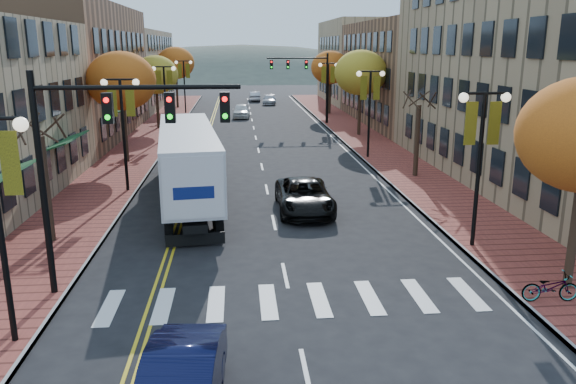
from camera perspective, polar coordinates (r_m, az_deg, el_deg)
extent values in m
plane|color=black|center=(15.98, 0.95, -14.07)|extent=(200.00, 200.00, 0.00)
cube|color=brown|center=(47.65, -14.16, 5.02)|extent=(4.00, 85.00, 0.15)
cube|color=brown|center=(48.21, 7.56, 5.44)|extent=(4.00, 85.00, 0.15)
cube|color=brown|center=(52.33, -22.79, 11.15)|extent=(12.00, 24.00, 11.00)
cube|color=#9E8966|center=(76.57, -17.17, 11.82)|extent=(12.00, 26.00, 9.50)
cube|color=brown|center=(59.46, 14.85, 11.59)|extent=(15.00, 24.00, 10.00)
cube|color=#9E8966|center=(80.49, 9.51, 12.90)|extent=(15.00, 20.00, 11.00)
cylinder|color=#382619|center=(23.81, -23.32, 0.25)|extent=(0.28, 0.28, 4.20)
cylinder|color=#382619|center=(39.00, -16.27, 6.58)|extent=(0.28, 0.28, 4.90)
ellipsoid|color=orange|center=(38.73, -16.57, 10.77)|extent=(4.48, 4.48, 3.81)
cylinder|color=#382619|center=(54.70, -13.13, 8.76)|extent=(0.28, 0.28, 4.55)
ellipsoid|color=gold|center=(54.51, -13.29, 11.52)|extent=(4.16, 4.16, 3.54)
cylinder|color=#382619|center=(72.50, -11.23, 10.41)|extent=(0.28, 0.28, 5.04)
ellipsoid|color=orange|center=(72.35, -11.35, 12.74)|extent=(4.61, 4.61, 3.92)
cylinder|color=#382619|center=(19.80, 27.20, -2.41)|extent=(0.28, 0.28, 4.55)
cylinder|color=#382619|center=(34.05, 12.97, 5.10)|extent=(0.28, 0.28, 4.20)
cylinder|color=#382619|center=(49.33, 7.28, 8.62)|extent=(0.28, 0.28, 4.90)
ellipsoid|color=gold|center=(49.12, 7.39, 11.94)|extent=(4.48, 4.48, 3.81)
cylinder|color=#382619|center=(65.00, 4.26, 10.06)|extent=(0.28, 0.28, 4.76)
ellipsoid|color=orange|center=(64.83, 4.31, 12.51)|extent=(4.35, 4.35, 3.70)
cylinder|color=black|center=(15.87, -27.11, -4.17)|extent=(0.16, 0.16, 6.00)
sphere|color=#FFF2CC|center=(14.98, -25.52, 6.22)|extent=(0.36, 0.36, 0.36)
cube|color=gold|center=(15.25, -26.36, 2.61)|extent=(0.45, 0.03, 1.60)
cylinder|color=black|center=(30.88, -16.32, 5.34)|extent=(0.16, 0.16, 6.00)
cylinder|color=black|center=(30.57, -16.73, 10.90)|extent=(1.60, 0.10, 0.10)
sphere|color=#FFF2CC|center=(30.75, -18.19, 10.52)|extent=(0.36, 0.36, 0.36)
sphere|color=#FFF2CC|center=(30.44, -15.21, 10.70)|extent=(0.36, 0.36, 0.36)
cube|color=gold|center=(30.75, -17.41, 8.80)|extent=(0.45, 0.03, 1.60)
cube|color=gold|center=(30.57, -15.74, 8.89)|extent=(0.45, 0.03, 1.60)
cylinder|color=black|center=(48.53, -12.34, 8.78)|extent=(0.16, 0.16, 6.00)
cylinder|color=black|center=(48.34, -12.54, 12.32)|extent=(1.60, 0.10, 0.10)
sphere|color=#FFF2CC|center=(48.45, -13.49, 12.09)|extent=(0.36, 0.36, 0.36)
sphere|color=#FFF2CC|center=(48.25, -11.56, 12.19)|extent=(0.36, 0.36, 0.36)
cube|color=gold|center=(48.44, -13.00, 10.99)|extent=(0.45, 0.03, 1.60)
cube|color=gold|center=(48.33, -11.92, 11.04)|extent=(0.45, 0.03, 1.60)
cylinder|color=black|center=(66.37, -10.46, 10.37)|extent=(0.16, 0.16, 6.00)
cylinder|color=black|center=(66.23, -10.59, 12.95)|extent=(1.60, 0.10, 0.10)
sphere|color=#FFF2CC|center=(66.31, -11.29, 12.79)|extent=(0.36, 0.36, 0.36)
sphere|color=#FFF2CC|center=(66.16, -9.87, 12.85)|extent=(0.36, 0.36, 0.36)
cube|color=gold|center=(66.31, -10.94, 11.99)|extent=(0.45, 0.03, 1.60)
cube|color=gold|center=(66.22, -10.15, 12.02)|extent=(0.45, 0.03, 1.60)
cylinder|color=black|center=(22.37, 18.76, 1.79)|extent=(0.16, 0.16, 6.00)
cylinder|color=black|center=(21.94, 19.41, 9.44)|extent=(1.60, 0.10, 0.10)
sphere|color=#FFF2CC|center=(21.63, 17.42, 9.14)|extent=(0.36, 0.36, 0.36)
sphere|color=#FFF2CC|center=(22.29, 21.27, 8.96)|extent=(0.36, 0.36, 0.36)
cube|color=gold|center=(21.87, 18.08, 6.63)|extent=(0.45, 0.03, 1.60)
cube|color=gold|center=(22.24, 20.23, 6.57)|extent=(0.45, 0.03, 1.60)
cylinder|color=black|center=(39.27, 8.25, 7.65)|extent=(0.16, 0.16, 6.00)
cylinder|color=black|center=(39.02, 8.41, 12.03)|extent=(1.60, 0.10, 0.10)
sphere|color=#FFF2CC|center=(38.85, 7.23, 11.84)|extent=(0.36, 0.36, 0.36)
sphere|color=#FFF2CC|center=(39.22, 9.56, 11.78)|extent=(0.36, 0.36, 0.36)
cube|color=gold|center=(38.99, 7.70, 10.43)|extent=(0.45, 0.03, 1.60)
cube|color=gold|center=(39.19, 9.00, 10.40)|extent=(0.45, 0.03, 1.60)
cylinder|color=black|center=(56.85, 4.07, 9.89)|extent=(0.16, 0.16, 6.00)
cylinder|color=black|center=(56.68, 4.13, 12.91)|extent=(1.60, 0.10, 0.10)
sphere|color=#FFF2CC|center=(56.56, 3.30, 12.77)|extent=(0.36, 0.36, 0.36)
sphere|color=#FFF2CC|center=(56.82, 4.94, 12.75)|extent=(0.36, 0.36, 0.36)
cube|color=gold|center=(56.65, 3.65, 11.81)|extent=(0.45, 0.03, 1.60)
cube|color=gold|center=(56.80, 4.56, 11.80)|extent=(0.45, 0.03, 1.60)
cylinder|color=black|center=(18.41, -23.64, 0.28)|extent=(0.20, 0.20, 7.00)
cylinder|color=black|center=(17.22, -15.03, 10.23)|extent=(6.00, 0.14, 0.14)
cube|color=black|center=(17.44, -17.84, 8.10)|extent=(0.30, 0.25, 0.90)
sphere|color=#FF0C0C|center=(17.28, -18.00, 8.87)|extent=(0.16, 0.16, 0.16)
cube|color=black|center=(17.14, -11.90, 8.38)|extent=(0.30, 0.25, 0.90)
sphere|color=#FF0C0C|center=(16.98, -12.00, 9.17)|extent=(0.16, 0.16, 0.16)
cube|color=black|center=(17.03, -6.42, 8.56)|extent=(0.30, 0.25, 0.90)
sphere|color=#FF0C0C|center=(16.87, -6.46, 9.36)|extent=(0.16, 0.16, 0.16)
cylinder|color=black|center=(56.79, 3.98, 10.39)|extent=(0.20, 0.20, 7.00)
cylinder|color=black|center=(56.26, 0.93, 13.44)|extent=(6.00, 0.14, 0.14)
cube|color=black|center=(56.37, 1.86, 12.83)|extent=(0.30, 0.25, 0.90)
sphere|color=#FF0C0C|center=(56.23, 1.88, 13.08)|extent=(0.16, 0.16, 0.16)
cube|color=black|center=(56.19, -0.01, 12.83)|extent=(0.30, 0.25, 0.90)
sphere|color=#FF0C0C|center=(56.04, 0.00, 13.08)|extent=(0.16, 0.16, 0.16)
cube|color=black|center=(56.06, -1.70, 12.82)|extent=(0.30, 0.25, 0.90)
sphere|color=#FF0C0C|center=(55.92, -1.69, 13.07)|extent=(0.16, 0.16, 0.16)
cube|color=black|center=(27.88, -10.00, 0.17)|extent=(2.41, 12.53, 0.34)
cube|color=silver|center=(27.52, -10.15, 3.57)|extent=(3.93, 12.71, 2.69)
cube|color=black|center=(35.25, -10.51, 4.45)|extent=(2.72, 3.14, 2.40)
cylinder|color=black|center=(23.17, -12.01, -3.79)|extent=(0.45, 0.99, 0.96)
cylinder|color=black|center=(23.23, -7.02, -3.52)|extent=(0.45, 0.99, 0.96)
cylinder|color=black|center=(24.27, -12.01, -2.94)|extent=(0.45, 0.99, 0.96)
cylinder|color=black|center=(24.32, -7.25, -2.69)|extent=(0.45, 0.99, 0.96)
cylinder|color=black|center=(34.32, -12.06, 2.21)|extent=(0.45, 0.99, 0.96)
cylinder|color=black|center=(34.36, -8.69, 2.38)|extent=(0.45, 0.99, 0.96)
cylinder|color=black|center=(36.39, -12.07, 2.91)|extent=(0.45, 0.99, 0.96)
cylinder|color=black|center=(36.43, -8.89, 3.07)|extent=(0.45, 0.99, 0.96)
imported|color=black|center=(26.65, 1.65, -0.42)|extent=(2.51, 5.44, 1.51)
imported|color=silver|center=(62.35, -4.76, 8.22)|extent=(2.03, 4.54, 1.52)
imported|color=#A8A9B0|center=(76.54, -1.91, 9.35)|extent=(2.09, 4.41, 1.24)
imported|color=#B5B5BD|center=(81.32, -3.42, 9.68)|extent=(1.55, 4.14, 1.35)
imported|color=gray|center=(18.94, 25.10, -8.75)|extent=(1.77, 0.70, 0.91)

